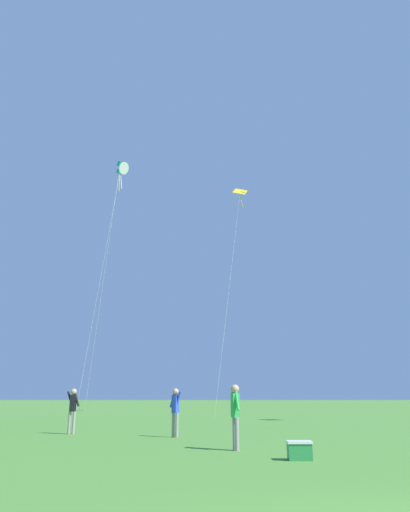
{
  "coord_description": "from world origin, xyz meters",
  "views": [
    {
      "loc": [
        -2.78,
        -4.82,
        1.48
      ],
      "look_at": [
        -3.26,
        27.68,
        11.12
      ],
      "focal_mm": 33.25,
      "sensor_mm": 36.0,
      "label": 1
    }
  ],
  "objects_px": {
    "kite_white_distant": "(121,168)",
    "person_far_back": "(235,410)",
    "person_in_blue_jacket": "(73,407)",
    "person_child_small": "(175,408)",
    "kite_teal_box": "(119,170)",
    "kite_yellow_diamond": "(239,202)",
    "picnic_cooler": "(300,450)"
  },
  "relations": [
    {
      "from": "picnic_cooler",
      "to": "kite_white_distant",
      "type": "bearing_deg",
      "value": 112.71
    },
    {
      "from": "kite_white_distant",
      "to": "person_child_small",
      "type": "height_order",
      "value": "kite_white_distant"
    },
    {
      "from": "person_in_blue_jacket",
      "to": "picnic_cooler",
      "type": "bearing_deg",
      "value": -45.74
    },
    {
      "from": "kite_teal_box",
      "to": "kite_white_distant",
      "type": "xyz_separation_m",
      "value": [
        2.52,
        -11.3,
        -5.51
      ]
    },
    {
      "from": "person_far_back",
      "to": "person_in_blue_jacket",
      "type": "xyz_separation_m",
      "value": [
        -6.42,
        5.94,
        -0.02
      ]
    },
    {
      "from": "person_far_back",
      "to": "person_child_small",
      "type": "distance_m",
      "value": 4.94
    },
    {
      "from": "person_in_blue_jacket",
      "to": "person_child_small",
      "type": "height_order",
      "value": "person_in_blue_jacket"
    },
    {
      "from": "picnic_cooler",
      "to": "person_far_back",
      "type": "bearing_deg",
      "value": 124.11
    },
    {
      "from": "kite_teal_box",
      "to": "kite_white_distant",
      "type": "relative_size",
      "value": 1.29
    },
    {
      "from": "kite_yellow_diamond",
      "to": "picnic_cooler",
      "type": "xyz_separation_m",
      "value": [
        -0.67,
        -31.37,
        -19.78
      ]
    },
    {
      "from": "person_child_small",
      "to": "picnic_cooler",
      "type": "xyz_separation_m",
      "value": [
        3.51,
        -6.59,
        -0.84
      ]
    },
    {
      "from": "kite_yellow_diamond",
      "to": "person_far_back",
      "type": "height_order",
      "value": "kite_yellow_diamond"
    },
    {
      "from": "kite_teal_box",
      "to": "picnic_cooler",
      "type": "xyz_separation_m",
      "value": [
        12.1,
        -34.18,
        -24.79
      ]
    },
    {
      "from": "kite_teal_box",
      "to": "person_far_back",
      "type": "relative_size",
      "value": 14.43
    },
    {
      "from": "kite_white_distant",
      "to": "person_far_back",
      "type": "distance_m",
      "value": 28.93
    },
    {
      "from": "kite_teal_box",
      "to": "person_far_back",
      "type": "bearing_deg",
      "value": -71.6
    },
    {
      "from": "kite_white_distant",
      "to": "person_far_back",
      "type": "relative_size",
      "value": 11.17
    },
    {
      "from": "kite_yellow_diamond",
      "to": "person_far_back",
      "type": "relative_size",
      "value": 12.15
    },
    {
      "from": "kite_yellow_diamond",
      "to": "kite_white_distant",
      "type": "bearing_deg",
      "value": -140.35
    },
    {
      "from": "person_far_back",
      "to": "kite_teal_box",
      "type": "bearing_deg",
      "value": 108.4
    },
    {
      "from": "picnic_cooler",
      "to": "kite_teal_box",
      "type": "bearing_deg",
      "value": 109.49
    },
    {
      "from": "kite_white_distant",
      "to": "person_child_small",
      "type": "bearing_deg",
      "value": -69.57
    },
    {
      "from": "kite_yellow_diamond",
      "to": "person_in_blue_jacket",
      "type": "xyz_separation_m",
      "value": [
        -8.52,
        -23.31,
        -18.93
      ]
    },
    {
      "from": "kite_white_distant",
      "to": "person_child_small",
      "type": "xyz_separation_m",
      "value": [
        6.07,
        -16.29,
        -18.44
      ]
    },
    {
      "from": "kite_teal_box",
      "to": "person_far_back",
      "type": "xyz_separation_m",
      "value": [
        10.67,
        -32.06,
        -23.93
      ]
    },
    {
      "from": "kite_white_distant",
      "to": "kite_teal_box",
      "type": "bearing_deg",
      "value": 102.59
    },
    {
      "from": "person_in_blue_jacket",
      "to": "person_child_small",
      "type": "distance_m",
      "value": 4.58
    },
    {
      "from": "kite_white_distant",
      "to": "person_in_blue_jacket",
      "type": "bearing_deg",
      "value": -83.37
    },
    {
      "from": "person_in_blue_jacket",
      "to": "person_child_small",
      "type": "relative_size",
      "value": 1.01
    },
    {
      "from": "person_in_blue_jacket",
      "to": "person_child_small",
      "type": "xyz_separation_m",
      "value": [
        4.34,
        -1.46,
        -0.01
      ]
    },
    {
      "from": "person_child_small",
      "to": "kite_white_distant",
      "type": "bearing_deg",
      "value": 110.43
    },
    {
      "from": "kite_white_distant",
      "to": "person_far_back",
      "type": "bearing_deg",
      "value": -68.59
    }
  ]
}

